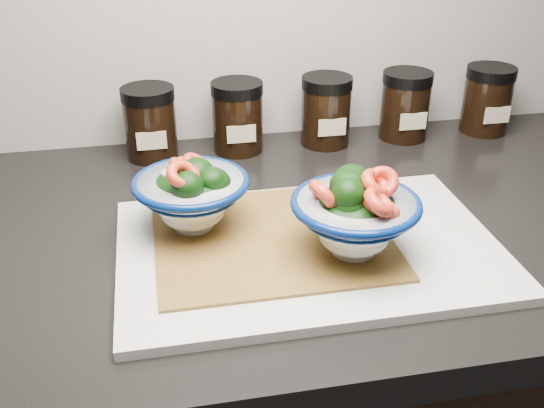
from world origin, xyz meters
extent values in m
cube|color=black|center=(0.00, 1.45, 0.88)|extent=(3.50, 0.60, 0.04)
cube|color=beige|center=(-0.16, 1.37, 0.91)|extent=(0.45, 0.30, 0.01)
cube|color=#A57A31|center=(-0.20, 1.39, 0.91)|extent=(0.28, 0.24, 0.00)
cylinder|color=white|center=(-0.29, 1.43, 0.92)|extent=(0.05, 0.05, 0.01)
ellipsoid|color=white|center=(-0.29, 1.43, 0.94)|extent=(0.08, 0.08, 0.04)
torus|color=#051D57|center=(-0.29, 1.43, 0.98)|extent=(0.14, 0.14, 0.01)
torus|color=#051D57|center=(-0.29, 1.43, 0.96)|extent=(0.12, 0.12, 0.00)
ellipsoid|color=black|center=(-0.29, 1.43, 0.97)|extent=(0.10, 0.10, 0.05)
ellipsoid|color=black|center=(-0.29, 1.40, 0.99)|extent=(0.04, 0.04, 0.04)
cylinder|color=#477233|center=(-0.29, 1.40, 0.97)|extent=(0.01, 0.02, 0.03)
ellipsoid|color=black|center=(-0.28, 1.44, 0.98)|extent=(0.04, 0.04, 0.04)
cylinder|color=#477233|center=(-0.28, 1.44, 0.97)|extent=(0.01, 0.02, 0.03)
ellipsoid|color=black|center=(-0.26, 1.42, 0.98)|extent=(0.04, 0.04, 0.03)
cylinder|color=#477233|center=(-0.26, 1.42, 0.97)|extent=(0.01, 0.01, 0.02)
ellipsoid|color=black|center=(-0.26, 1.42, 0.98)|extent=(0.04, 0.04, 0.04)
cylinder|color=#477233|center=(-0.26, 1.42, 0.96)|extent=(0.02, 0.01, 0.03)
torus|color=#E9532B|center=(-0.30, 1.40, 1.00)|extent=(0.05, 0.05, 0.05)
torus|color=#E9532B|center=(-0.28, 1.45, 0.99)|extent=(0.06, 0.06, 0.04)
torus|color=#E9532B|center=(-0.29, 1.46, 0.98)|extent=(0.06, 0.06, 0.04)
torus|color=#E9532B|center=(-0.29, 1.44, 0.99)|extent=(0.06, 0.06, 0.04)
cylinder|color=#CCBC8E|center=(-0.31, 1.44, 0.98)|extent=(0.02, 0.02, 0.01)
cylinder|color=white|center=(-0.11, 1.34, 0.92)|extent=(0.05, 0.05, 0.01)
ellipsoid|color=white|center=(-0.11, 1.34, 0.94)|extent=(0.08, 0.08, 0.04)
torus|color=#051D57|center=(-0.11, 1.34, 0.98)|extent=(0.15, 0.15, 0.01)
torus|color=#051D57|center=(-0.11, 1.34, 0.96)|extent=(0.12, 0.12, 0.00)
ellipsoid|color=black|center=(-0.11, 1.34, 0.97)|extent=(0.11, 0.11, 0.05)
ellipsoid|color=black|center=(-0.11, 1.37, 0.99)|extent=(0.05, 0.05, 0.04)
cylinder|color=#477233|center=(-0.11, 1.37, 0.97)|extent=(0.02, 0.01, 0.03)
ellipsoid|color=black|center=(-0.12, 1.33, 1.00)|extent=(0.04, 0.04, 0.04)
cylinder|color=#477233|center=(-0.12, 1.33, 0.98)|extent=(0.02, 0.01, 0.03)
ellipsoid|color=black|center=(-0.12, 1.33, 0.98)|extent=(0.04, 0.04, 0.04)
cylinder|color=#477233|center=(-0.12, 1.33, 0.97)|extent=(0.01, 0.01, 0.03)
ellipsoid|color=black|center=(-0.12, 1.35, 1.00)|extent=(0.04, 0.04, 0.04)
cylinder|color=#477233|center=(-0.12, 1.35, 0.98)|extent=(0.02, 0.01, 0.03)
torus|color=#E9532B|center=(-0.10, 1.30, 1.00)|extent=(0.05, 0.05, 0.04)
torus|color=#E9532B|center=(-0.09, 1.34, 1.00)|extent=(0.06, 0.05, 0.05)
torus|color=#E9532B|center=(-0.09, 1.31, 0.99)|extent=(0.06, 0.06, 0.04)
torus|color=#E9532B|center=(-0.09, 1.33, 1.00)|extent=(0.06, 0.06, 0.05)
torus|color=#E9532B|center=(-0.15, 1.34, 0.99)|extent=(0.05, 0.05, 0.05)
cylinder|color=#CCBC8E|center=(-0.13, 1.35, 0.99)|extent=(0.02, 0.02, 0.01)
cylinder|color=black|center=(-0.33, 1.69, 0.95)|extent=(0.08, 0.08, 0.09)
cylinder|color=black|center=(-0.33, 1.69, 1.00)|extent=(0.08, 0.08, 0.02)
cube|color=#C6B793|center=(-0.33, 1.65, 0.94)|extent=(0.05, 0.00, 0.03)
cylinder|color=black|center=(-0.19, 1.69, 0.95)|extent=(0.08, 0.08, 0.09)
cylinder|color=black|center=(-0.19, 1.69, 1.00)|extent=(0.08, 0.08, 0.02)
cube|color=#C6B793|center=(-0.19, 1.65, 0.94)|extent=(0.04, 0.00, 0.03)
cylinder|color=black|center=(-0.05, 1.69, 0.95)|extent=(0.08, 0.08, 0.09)
cylinder|color=black|center=(-0.05, 1.69, 1.00)|extent=(0.08, 0.08, 0.02)
cube|color=#C6B793|center=(-0.05, 1.65, 0.94)|extent=(0.04, 0.00, 0.03)
cylinder|color=black|center=(0.09, 1.69, 0.95)|extent=(0.08, 0.08, 0.09)
cylinder|color=black|center=(0.09, 1.69, 1.00)|extent=(0.08, 0.08, 0.02)
cube|color=#C6B793|center=(0.09, 1.65, 0.94)|extent=(0.04, 0.00, 0.03)
cylinder|color=black|center=(0.23, 1.69, 0.95)|extent=(0.08, 0.08, 0.09)
cylinder|color=black|center=(0.23, 1.69, 1.00)|extent=(0.08, 0.08, 0.02)
cube|color=#C6B793|center=(0.23, 1.65, 0.94)|extent=(0.04, 0.00, 0.03)
camera|label=1|loc=(-0.32, 0.75, 1.32)|focal=42.00mm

